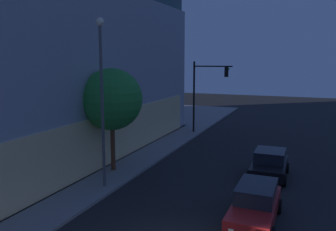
# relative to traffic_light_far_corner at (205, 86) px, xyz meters

# --- Properties ---
(traffic_light_far_corner) EXTENTS (0.43, 3.63, 6.64)m
(traffic_light_far_corner) POSITION_rel_traffic_light_far_corner_xyz_m (0.00, 0.00, 0.00)
(traffic_light_far_corner) COLOR black
(traffic_light_far_corner) RESTS_ON sidewalk_corner
(street_lamp_sidewalk) EXTENTS (0.44, 0.44, 8.94)m
(street_lamp_sidewalk) POSITION_rel_traffic_light_far_corner_xyz_m (-15.78, 1.07, 1.16)
(street_lamp_sidewalk) COLOR #565656
(street_lamp_sidewalk) RESTS_ON sidewalk_corner
(sidewalk_tree) EXTENTS (3.78, 3.78, 6.33)m
(sidewalk_tree) POSITION_rel_traffic_light_far_corner_xyz_m (-13.08, 2.12, 0.05)
(sidewalk_tree) COLOR brown
(sidewalk_tree) RESTS_ON sidewalk_corner
(car_red) EXTENTS (4.68, 2.02, 1.63)m
(car_red) POSITION_rel_traffic_light_far_corner_xyz_m (-16.74, -7.15, -3.68)
(car_red) COLOR maroon
(car_red) RESTS_ON ground
(car_black) EXTENTS (4.12, 2.16, 1.58)m
(car_black) POSITION_rel_traffic_light_far_corner_xyz_m (-10.33, -7.05, -3.72)
(car_black) COLOR black
(car_black) RESTS_ON ground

